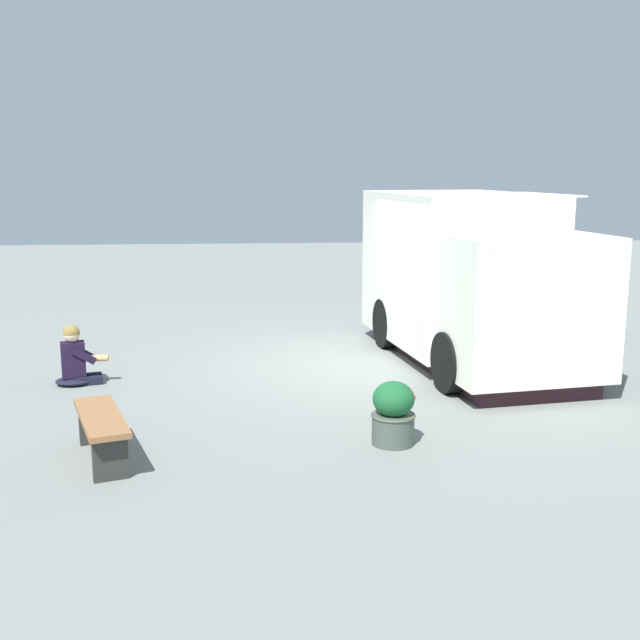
{
  "coord_description": "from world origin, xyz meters",
  "views": [
    {
      "loc": [
        -11.6,
        1.67,
        3.0
      ],
      "look_at": [
        -0.99,
        0.79,
        0.91
      ],
      "focal_mm": 43.48,
      "sensor_mm": 36.0,
      "label": 1
    }
  ],
  "objects_px": {
    "person_customer": "(76,360)",
    "plaza_bench": "(101,427)",
    "planter_flowering_far": "(449,293)",
    "food_truck": "(471,282)",
    "planter_flowering_near": "(393,413)"
  },
  "relations": [
    {
      "from": "food_truck",
      "to": "planter_flowering_near",
      "type": "xyz_separation_m",
      "value": [
        -3.63,
        1.85,
        -0.9
      ]
    },
    {
      "from": "person_customer",
      "to": "plaza_bench",
      "type": "bearing_deg",
      "value": -162.88
    },
    {
      "from": "planter_flowering_near",
      "to": "planter_flowering_far",
      "type": "xyz_separation_m",
      "value": [
        8.05,
        -2.63,
        0.02
      ]
    },
    {
      "from": "person_customer",
      "to": "planter_flowering_far",
      "type": "relative_size",
      "value": 1.15
    },
    {
      "from": "food_truck",
      "to": "planter_flowering_near",
      "type": "height_order",
      "value": "food_truck"
    },
    {
      "from": "planter_flowering_far",
      "to": "plaza_bench",
      "type": "relative_size",
      "value": 0.51
    },
    {
      "from": "food_truck",
      "to": "planter_flowering_near",
      "type": "distance_m",
      "value": 4.17
    },
    {
      "from": "person_customer",
      "to": "planter_flowering_far",
      "type": "xyz_separation_m",
      "value": [
        5.29,
        -6.67,
        0.03
      ]
    },
    {
      "from": "planter_flowering_near",
      "to": "food_truck",
      "type": "bearing_deg",
      "value": -26.98
    },
    {
      "from": "person_customer",
      "to": "planter_flowering_near",
      "type": "relative_size",
      "value": 1.2
    },
    {
      "from": "plaza_bench",
      "to": "planter_flowering_near",
      "type": "bearing_deg",
      "value": -85.55
    },
    {
      "from": "food_truck",
      "to": "person_customer",
      "type": "bearing_deg",
      "value": 98.39
    },
    {
      "from": "planter_flowering_far",
      "to": "plaza_bench",
      "type": "bearing_deg",
      "value": 145.31
    },
    {
      "from": "person_customer",
      "to": "plaza_bench",
      "type": "distance_m",
      "value": 3.14
    },
    {
      "from": "person_customer",
      "to": "plaza_bench",
      "type": "xyz_separation_m",
      "value": [
        -3.0,
        -0.93,
        0.02
      ]
    }
  ]
}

